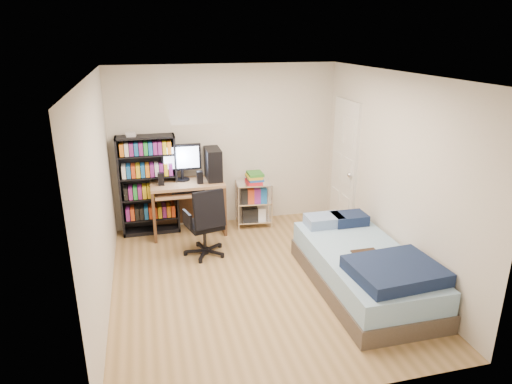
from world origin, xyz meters
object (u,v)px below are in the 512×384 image
object	(u,v)px
office_chair	(206,234)
bed	(364,269)
computer_desk	(194,185)
media_shelf	(148,184)

from	to	relation	value
office_chair	bed	distance (m)	2.17
computer_desk	office_chair	bearing A→B (deg)	-87.63
media_shelf	computer_desk	xyz separation A→B (m)	(0.67, -0.09, -0.04)
media_shelf	computer_desk	bearing A→B (deg)	-7.83
computer_desk	office_chair	size ratio (longest dim) A/B	1.38
media_shelf	bed	world-z (taller)	media_shelf
computer_desk	office_chair	world-z (taller)	computer_desk
computer_desk	bed	distance (m)	2.87
media_shelf	office_chair	bearing A→B (deg)	-54.37
media_shelf	office_chair	size ratio (longest dim) A/B	1.60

